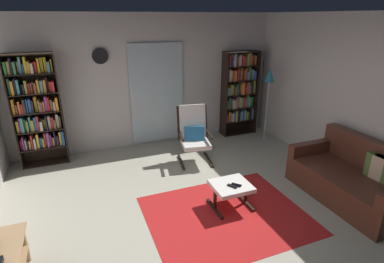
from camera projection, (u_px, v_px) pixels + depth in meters
The scene contains 14 objects.
ground_plane at pixel (207, 220), 4.01m from camera, with size 7.02×7.02×0.00m, color #B0AC98.
wall_back at pixel (148, 82), 6.07m from camera, with size 5.60×0.06×2.60m, color beige.
wall_right at pixel (375, 105), 4.48m from camera, with size 0.06×6.00×2.60m, color beige.
glass_door_panel at pixel (157, 94), 6.15m from camera, with size 1.10×0.01×2.00m, color silver.
area_rug at pixel (226, 215), 4.11m from camera, with size 2.09×1.72×0.01m, color red.
bookshelf_near_tv at pixel (36, 107), 5.22m from camera, with size 0.78×0.30×1.97m.
bookshelf_near_sofa at pixel (239, 90), 6.68m from camera, with size 0.79×0.30×1.84m.
leather_sofa at pixel (355, 179), 4.40m from camera, with size 0.91×1.70×0.85m.
lounge_armchair at pixel (194, 133), 5.54m from camera, with size 0.66×0.74×1.02m.
ottoman at pixel (231, 188), 4.20m from camera, with size 0.53×0.49×0.36m.
tv_remote at pixel (232, 186), 4.11m from camera, with size 0.04×0.14×0.02m, color black.
cell_phone at pixel (236, 185), 4.15m from camera, with size 0.07×0.14×0.01m, color black.
floor_lamp_by_shelf at pixel (269, 82), 6.10m from camera, with size 0.22×0.22×1.56m.
wall_clock at pixel (100, 56), 5.50m from camera, with size 0.29×0.03×0.29m.
Camera 1 is at (-1.42, -3.02, 2.53)m, focal length 28.43 mm.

